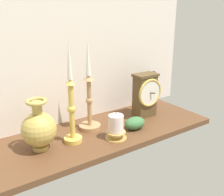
% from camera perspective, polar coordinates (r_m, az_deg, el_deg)
% --- Properties ---
extents(ground_plane, '(1.00, 0.36, 0.02)m').
position_cam_1_polar(ground_plane, '(1.20, -2.28, -7.38)').
color(ground_plane, brown).
extents(back_wall, '(1.20, 0.02, 0.65)m').
position_cam_1_polar(back_wall, '(1.25, -7.09, 9.82)').
color(back_wall, silver).
rests_on(back_wall, ground_plane).
extents(mantel_clock, '(0.14, 0.09, 0.21)m').
position_cam_1_polar(mantel_clock, '(1.32, 6.95, 0.72)').
color(mantel_clock, brown).
rests_on(mantel_clock, ground_plane).
extents(candlestick_tall_left, '(0.07, 0.07, 0.41)m').
position_cam_1_polar(candlestick_tall_left, '(1.07, -8.36, -2.03)').
color(candlestick_tall_left, gold).
rests_on(candlestick_tall_left, ground_plane).
extents(candlestick_tall_center, '(0.09, 0.09, 0.39)m').
position_cam_1_polar(candlestick_tall_center, '(1.18, -4.73, -0.68)').
color(candlestick_tall_center, tan).
rests_on(candlestick_tall_center, ground_plane).
extents(brass_vase_bulbous, '(0.13, 0.13, 0.20)m').
position_cam_1_polar(brass_vase_bulbous, '(1.05, -14.77, -6.17)').
color(brass_vase_bulbous, tan).
rests_on(brass_vase_bulbous, ground_plane).
extents(pillar_candle_front, '(0.09, 0.09, 0.11)m').
position_cam_1_polar(pillar_candle_front, '(1.12, 0.82, -6.09)').
color(pillar_candle_front, tan).
rests_on(pillar_candle_front, ground_plane).
extents(tall_ceramic_vase, '(0.06, 0.06, 0.20)m').
position_cam_1_polar(tall_ceramic_vase, '(1.45, 8.46, 1.89)').
color(tall_ceramic_vase, '#312D2D').
rests_on(tall_ceramic_vase, ground_plane).
extents(ivy_sprig, '(0.10, 0.07, 0.05)m').
position_cam_1_polar(ivy_sprig, '(1.21, 4.72, -5.19)').
color(ivy_sprig, '#3B6D3F').
rests_on(ivy_sprig, ground_plane).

